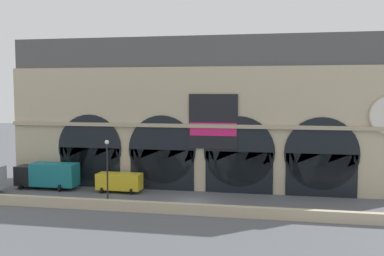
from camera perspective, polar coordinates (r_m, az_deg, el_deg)
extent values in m
plane|color=#54565B|center=(48.64, -0.05, -9.29)|extent=(200.00, 200.00, 0.00)
cube|color=#BCAD8C|center=(43.80, -1.33, -10.18)|extent=(90.00, 0.70, 1.04)
cube|color=#BCAD8C|center=(54.87, 1.49, 0.03)|extent=(47.50, 5.26, 14.55)
cube|color=#4C4C4C|center=(55.16, 1.56, 9.50)|extent=(47.50, 4.66, 3.62)
cube|color=black|center=(56.88, -12.78, -4.86)|extent=(7.74, 0.20, 4.82)
cylinder|color=black|center=(56.53, -12.82, -2.45)|extent=(8.15, 0.20, 8.15)
cube|color=black|center=(53.87, -3.82, -5.29)|extent=(7.74, 0.20, 4.82)
cylinder|color=black|center=(53.50, -3.83, -2.75)|extent=(8.15, 0.20, 8.15)
cube|color=black|center=(52.29, 5.95, -5.61)|extent=(7.74, 0.20, 4.82)
cylinder|color=black|center=(51.91, 5.97, -3.00)|extent=(8.15, 0.20, 8.15)
cube|color=black|center=(52.29, 16.02, -5.78)|extent=(7.74, 0.20, 4.82)
cylinder|color=black|center=(51.91, 16.08, -3.16)|extent=(8.15, 0.20, 8.15)
cube|color=black|center=(51.79, 2.69, 0.83)|extent=(5.66, 0.12, 6.30)
cube|color=#DB1E66|center=(51.78, 2.67, -0.17)|extent=(5.43, 0.04, 1.50)
cube|color=tan|center=(52.11, 0.98, 0.27)|extent=(47.50, 0.50, 0.44)
cube|color=black|center=(58.53, -20.24, -5.61)|extent=(2.00, 2.30, 2.30)
cube|color=#19727A|center=(56.65, -16.99, -5.65)|extent=(5.50, 2.30, 2.70)
cylinder|color=black|center=(57.94, -20.83, -6.89)|extent=(0.28, 0.84, 0.84)
cylinder|color=black|center=(59.66, -19.77, -6.52)|extent=(0.28, 0.84, 0.84)
cylinder|color=black|center=(55.44, -16.31, -7.28)|extent=(0.28, 0.84, 0.84)
cylinder|color=black|center=(57.24, -15.35, -6.88)|extent=(0.28, 0.84, 0.84)
cube|color=gold|center=(53.41, -9.17, -6.68)|extent=(5.20, 2.00, 1.86)
cylinder|color=black|center=(53.41, -11.29, -7.73)|extent=(0.28, 0.68, 0.68)
cylinder|color=black|center=(55.04, -10.57, -7.34)|extent=(0.28, 0.68, 0.68)
cylinder|color=black|center=(52.19, -7.66, -7.97)|extent=(0.28, 0.68, 0.68)
cylinder|color=black|center=(53.86, -7.04, -7.57)|extent=(0.28, 0.68, 0.68)
cylinder|color=black|center=(46.19, -10.65, -6.00)|extent=(0.16, 0.16, 6.50)
sphere|color=#F2EDCC|center=(45.68, -10.72, -1.77)|extent=(0.44, 0.44, 0.44)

